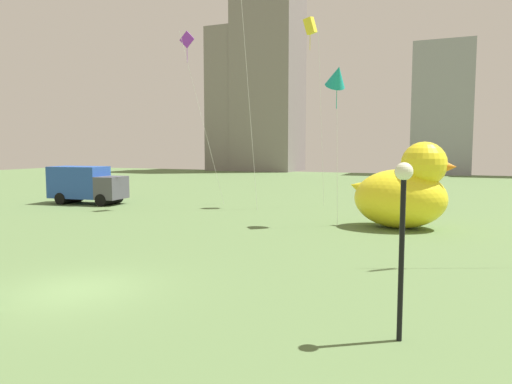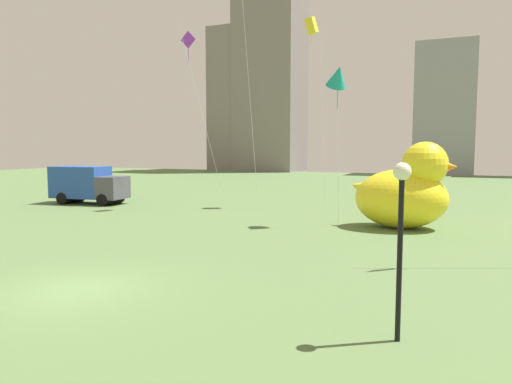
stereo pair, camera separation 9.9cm
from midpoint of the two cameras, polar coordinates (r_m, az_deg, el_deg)
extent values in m
plane|color=#577443|center=(15.60, -20.84, -10.98)|extent=(140.00, 140.00, 0.00)
ellipsoid|color=yellow|center=(26.43, 17.14, -0.78)|extent=(4.83, 3.57, 3.15)
sphere|color=yellow|center=(26.21, 19.76, 3.17)|extent=(2.35, 2.35, 2.35)
cone|color=orange|center=(26.17, 22.06, 2.83)|extent=(1.06, 1.06, 1.06)
cone|color=yellow|center=(26.69, 12.69, 0.52)|extent=(1.44, 1.26, 1.51)
cylinder|color=black|center=(10.98, 17.14, -7.94)|extent=(0.12, 0.12, 3.63)
sphere|color=#EAEACC|center=(10.71, 17.43, 2.39)|extent=(0.39, 0.39, 0.39)
cube|color=#264CA5|center=(38.85, -20.30, 1.14)|extent=(4.37, 2.72, 2.40)
cube|color=#4C4C56|center=(37.19, -16.77, 0.51)|extent=(1.85, 2.46, 1.68)
cylinder|color=black|center=(37.38, -16.98, -0.77)|extent=(1.15, 2.48, 0.90)
cylinder|color=black|center=(39.48, -21.25, -0.58)|extent=(1.15, 2.48, 0.90)
cube|color=gray|center=(91.81, -1.62, 10.88)|extent=(9.54, 11.09, 26.19)
cube|color=gray|center=(89.98, 1.79, 16.00)|extent=(11.33, 10.17, 41.76)
cube|color=gray|center=(83.28, 21.82, 9.19)|extent=(9.07, 8.50, 20.76)
cylinder|color=silver|center=(34.56, 8.06, 8.91)|extent=(0.14, 1.81, 12.92)
cube|color=yellow|center=(35.85, 6.77, 19.25)|extent=(0.92, 0.85, 1.29)
cylinder|color=yellow|center=(35.64, 6.75, 17.85)|extent=(0.04, 0.04, 1.60)
cylinder|color=silver|center=(33.59, -0.89, 14.29)|extent=(1.77, 0.43, 19.00)
cylinder|color=silver|center=(26.04, 9.94, 4.73)|extent=(0.13, 0.20, 8.08)
cone|color=teal|center=(26.38, 9.92, 13.54)|extent=(1.78, 1.87, 1.51)
cylinder|color=teal|center=(26.27, 9.89, 11.60)|extent=(0.04, 0.04, 1.60)
cylinder|color=silver|center=(34.88, -6.19, 8.38)|extent=(1.62, 3.49, 12.29)
cube|color=purple|center=(37.26, -8.09, 17.70)|extent=(1.27, 0.07, 1.27)
cylinder|color=purple|center=(37.08, -8.07, 16.34)|extent=(0.04, 0.04, 1.60)
camera|label=1|loc=(0.05, -89.85, 0.01)|focal=33.23mm
camera|label=2|loc=(0.05, 90.15, -0.01)|focal=33.23mm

